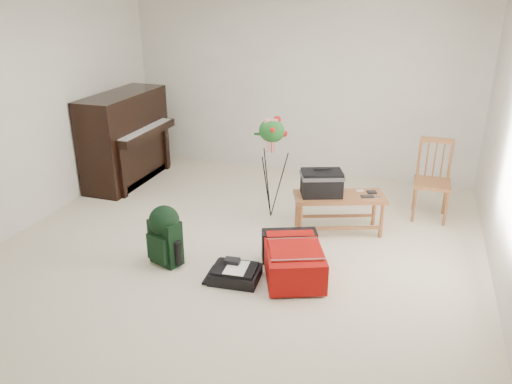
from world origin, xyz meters
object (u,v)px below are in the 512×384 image
(piano, at_px, (126,140))
(bench, at_px, (328,185))
(green_backpack, at_px, (165,233))
(black_duffel, at_px, (235,273))
(dining_chair, at_px, (432,181))
(red_suitcase, at_px, (295,257))
(flower_stand, at_px, (271,169))

(piano, xyz_separation_m, bench, (2.98, -0.70, -0.06))
(bench, xyz_separation_m, green_backpack, (-1.37, -1.24, -0.20))
(black_duffel, xyz_separation_m, green_backpack, (-0.76, 0.08, 0.27))
(bench, distance_m, dining_chair, 1.34)
(red_suitcase, relative_size, black_duffel, 1.97)
(piano, height_order, red_suitcase, piano)
(bench, height_order, dining_chair, dining_chair)
(bench, xyz_separation_m, flower_stand, (-0.70, 0.15, 0.06))
(red_suitcase, distance_m, green_backpack, 1.29)
(piano, height_order, green_backpack, piano)
(red_suitcase, xyz_separation_m, flower_stand, (-0.59, 1.19, 0.43))
(green_backpack, bearing_deg, red_suitcase, 28.72)
(bench, distance_m, black_duffel, 1.53)
(dining_chair, xyz_separation_m, red_suitcase, (-1.22, -1.78, -0.28))
(dining_chair, xyz_separation_m, green_backpack, (-2.48, -1.98, -0.12))
(dining_chair, bearing_deg, green_backpack, -142.35)
(bench, bearing_deg, green_backpack, -158.22)
(red_suitcase, bearing_deg, green_backpack, 167.27)
(piano, xyz_separation_m, green_backpack, (1.60, -1.94, -0.26))
(bench, height_order, flower_stand, flower_stand)
(piano, distance_m, green_backpack, 2.53)
(red_suitcase, relative_size, green_backpack, 1.52)
(piano, bearing_deg, bench, -13.20)
(piano, xyz_separation_m, flower_stand, (2.28, -0.55, 0.00))
(red_suitcase, bearing_deg, dining_chair, 33.60)
(dining_chair, xyz_separation_m, flower_stand, (-1.81, -0.59, 0.14))
(flower_stand, bearing_deg, green_backpack, -129.71)
(dining_chair, distance_m, red_suitcase, 2.17)
(piano, height_order, dining_chair, piano)
(green_backpack, bearing_deg, piano, 149.05)
(black_duffel, bearing_deg, red_suitcase, 25.08)
(dining_chair, xyz_separation_m, black_duffel, (-1.72, -2.06, -0.39))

